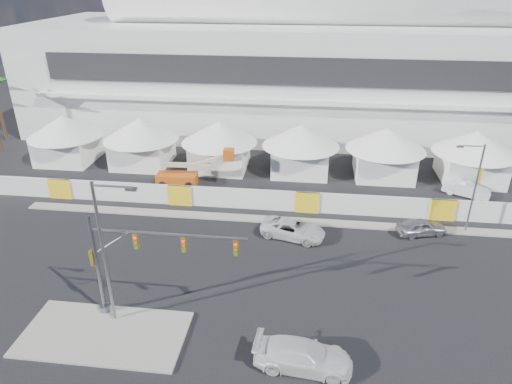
# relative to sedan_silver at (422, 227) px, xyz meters

# --- Properties ---
(ground) EXTENTS (160.00, 160.00, 0.00)m
(ground) POSITION_rel_sedan_silver_xyz_m (-15.67, -11.63, -0.70)
(ground) COLOR black
(ground) RESTS_ON ground
(median_island) EXTENTS (10.00, 5.00, 0.15)m
(median_island) POSITION_rel_sedan_silver_xyz_m (-21.67, -14.63, -0.63)
(median_island) COLOR gray
(median_island) RESTS_ON ground
(far_curb) EXTENTS (80.00, 1.20, 0.12)m
(far_curb) POSITION_rel_sedan_silver_xyz_m (4.33, 0.87, -0.64)
(far_curb) COLOR gray
(far_curb) RESTS_ON ground
(stadium) EXTENTS (80.00, 24.80, 21.98)m
(stadium) POSITION_rel_sedan_silver_xyz_m (-6.97, 29.87, 8.75)
(stadium) COLOR silver
(stadium) RESTS_ON ground
(tent_row) EXTENTS (53.40, 8.40, 5.40)m
(tent_row) POSITION_rel_sedan_silver_xyz_m (-15.17, 12.37, 2.45)
(tent_row) COLOR white
(tent_row) RESTS_ON ground
(hoarding_fence) EXTENTS (70.00, 0.25, 2.00)m
(hoarding_fence) POSITION_rel_sedan_silver_xyz_m (-9.67, 2.87, 0.30)
(hoarding_fence) COLOR silver
(hoarding_fence) RESTS_ON ground
(sedan_silver) EXTENTS (2.69, 4.40, 1.40)m
(sedan_silver) POSITION_rel_sedan_silver_xyz_m (0.00, 0.00, 0.00)
(sedan_silver) COLOR #A5A5AA
(sedan_silver) RESTS_ON ground
(pickup_curb) EXTENTS (3.74, 5.80, 1.49)m
(pickup_curb) POSITION_rel_sedan_silver_xyz_m (-10.73, -1.73, 0.04)
(pickup_curb) COLOR silver
(pickup_curb) RESTS_ON ground
(pickup_near) EXTENTS (2.65, 5.68, 1.60)m
(pickup_near) POSITION_rel_sedan_silver_xyz_m (-9.51, -15.64, 0.10)
(pickup_near) COLOR silver
(pickup_near) RESTS_ON ground
(lot_car_a) EXTENTS (3.35, 4.60, 1.44)m
(lot_car_a) POSITION_rel_sedan_silver_xyz_m (5.91, 8.17, 0.02)
(lot_car_a) COLOR white
(lot_car_a) RESTS_ON ground
(traffic_mast) EXTENTS (9.80, 0.68, 7.03)m
(traffic_mast) POSITION_rel_sedan_silver_xyz_m (-20.33, -12.63, 3.39)
(traffic_mast) COLOR slate
(traffic_mast) RESTS_ON median_island
(streetlight_median) EXTENTS (2.65, 0.27, 9.59)m
(streetlight_median) POSITION_rel_sedan_silver_xyz_m (-21.30, -13.25, 4.96)
(streetlight_median) COLOR slate
(streetlight_median) RESTS_ON median_island
(streetlight_curb) EXTENTS (2.35, 0.53, 7.94)m
(streetlight_curb) POSITION_rel_sedan_silver_xyz_m (3.71, 0.87, 3.92)
(streetlight_curb) COLOR gray
(streetlight_curb) RESTS_ON ground
(boom_lift) EXTENTS (8.12, 2.05, 4.11)m
(boom_lift) POSITION_rel_sedan_silver_xyz_m (-22.43, 7.14, 0.40)
(boom_lift) COLOR #C75412
(boom_lift) RESTS_ON ground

